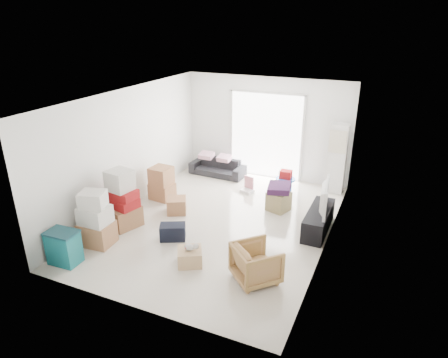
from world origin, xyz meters
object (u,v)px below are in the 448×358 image
Objects in this scene: television at (320,207)px; kids_table at (286,177)px; sofa at (218,165)px; tv_console at (318,220)px; ac_tower at (337,159)px; storage_bins at (64,247)px; wood_crate at (190,257)px; ottoman at (279,201)px; armchair at (256,262)px.

kids_table is at bearing 29.37° from television.
kids_table reaches higher than sofa.
tv_console is 2.24× the size of kids_table.
tv_console is (0.05, -2.13, -0.64)m from ac_tower.
kids_table is at bearing 58.58° from storage_bins.
ac_tower reaches higher than storage_bins.
wood_crate is at bearing -112.73° from ac_tower.
ottoman is at bearing 53.43° from television.
armchair is at bearing -55.03° from sofa.
ottoman is at bearing 151.12° from tv_console.
kids_table is 3.73m from wood_crate.
ottoman is at bearing -82.97° from kids_table.
television is at bearing 49.32° from wood_crate.
storage_bins is at bearing 59.01° from armchair.
ac_tower is 2.44× the size of armchair.
sofa is 2.50× the size of kids_table.
wood_crate is at bearing 131.63° from television.
storage_bins is at bearing -142.22° from tv_console.
ac_tower is at bearing 67.27° from wood_crate.
armchair reaches higher than storage_bins.
tv_console is 2.20m from armchair.
ottoman is at bearing 73.08° from wood_crate.
ottoman is (-0.97, -1.57, -0.65)m from ac_tower.
wood_crate is at bearing -69.18° from sofa.
armchair reaches higher than sofa.
storage_bins is 2.25m from wood_crate.
ac_tower is 4.11× the size of wood_crate.
storage_bins is 1.43× the size of ottoman.
television reaches higher than wood_crate.
armchair is at bearing -81.12° from ottoman.
ac_tower reaches higher than kids_table.
tv_console is 1.90m from kids_table.
kids_table is 1.45× the size of wood_crate.
tv_console is 1.93× the size of armchair.
sofa is 5.06m from storage_bins.
armchair is 1.63× the size of ottoman.
armchair is at bearing 15.43° from storage_bins.
sofa is at bearing -177.28° from ac_tower.
ac_tower is 6.46m from storage_bins.
armchair is 1.16× the size of kids_table.
sofa is at bearing 166.92° from kids_table.
kids_table is at bearing -38.02° from armchair.
armchair is (-0.60, -2.11, -0.17)m from television.
tv_console is 3.15× the size of ottoman.
kids_table is (-0.12, 0.94, 0.22)m from ottoman.
ac_tower reaches higher than wood_crate.
storage_bins is (-3.90, -3.02, -0.21)m from television.
ac_tower is 1.70× the size of television.
television is at bearing -88.66° from ac_tower.
sofa is at bearing 50.56° from television.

